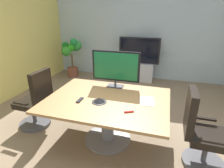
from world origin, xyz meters
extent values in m
plane|color=#7A664C|center=(0.00, 0.00, 0.00)|extent=(7.63, 7.63, 0.00)
cube|color=#9EB2B7|center=(0.00, 3.31, 1.42)|extent=(5.45, 0.10, 2.85)
cube|color=olive|center=(0.09, -0.05, 0.73)|extent=(1.85, 1.39, 0.04)
cylinder|color=slate|center=(0.09, -0.05, 0.35)|extent=(0.20, 0.20, 0.71)
cylinder|color=slate|center=(0.09, -0.05, 0.01)|extent=(0.76, 0.76, 0.03)
cylinder|color=#4C4C51|center=(-1.36, -0.03, 0.03)|extent=(0.56, 0.56, 0.06)
cylinder|color=#4C4C51|center=(-1.36, -0.03, 0.24)|extent=(0.07, 0.07, 0.36)
cube|color=black|center=(-1.36, -0.03, 0.46)|extent=(0.50, 0.50, 0.10)
cube|color=black|center=(-1.09, -0.05, 0.79)|extent=(0.11, 0.46, 0.60)
cube|color=black|center=(-1.33, 0.23, 0.58)|extent=(0.28, 0.06, 0.03)
cube|color=black|center=(-1.35, -0.29, 0.58)|extent=(0.28, 0.06, 0.03)
cylinder|color=#4C4C51|center=(1.54, -0.19, 0.03)|extent=(0.56, 0.56, 0.06)
cylinder|color=#4C4C51|center=(1.54, -0.19, 0.24)|extent=(0.07, 0.07, 0.36)
cube|color=black|center=(1.54, -0.19, 0.46)|extent=(0.48, 0.48, 0.10)
cube|color=black|center=(1.27, -0.19, 0.79)|extent=(0.09, 0.46, 0.60)
cube|color=black|center=(1.51, -0.45, 0.58)|extent=(0.28, 0.05, 0.03)
cube|color=black|center=(1.52, 0.07, 0.58)|extent=(0.28, 0.05, 0.03)
cube|color=#333338|center=(0.07, 0.47, 0.76)|extent=(0.28, 0.18, 0.02)
cylinder|color=#333338|center=(0.07, 0.47, 0.82)|extent=(0.04, 0.04, 0.10)
cube|color=black|center=(0.07, 0.48, 1.13)|extent=(0.84, 0.04, 0.52)
cube|color=#14592D|center=(0.07, 0.46, 1.13)|extent=(0.77, 0.01, 0.47)
cube|color=#B7BABC|center=(0.11, 2.96, 0.28)|extent=(0.90, 0.36, 0.55)
cube|color=black|center=(0.11, 2.94, 0.93)|extent=(1.20, 0.06, 0.76)
cube|color=black|center=(0.11, 2.91, 0.93)|extent=(1.12, 0.01, 0.69)
cylinder|color=brown|center=(-2.00, 2.70, 0.15)|extent=(0.34, 0.34, 0.30)
cylinder|color=brown|center=(-2.00, 2.70, 0.52)|extent=(0.05, 0.05, 0.44)
sphere|color=#1E7B36|center=(-1.88, 2.68, 1.13)|extent=(0.23, 0.23, 0.23)
sphere|color=#2D8A33|center=(-1.88, 2.83, 1.00)|extent=(0.34, 0.34, 0.34)
sphere|color=#2B8D21|center=(-2.07, 2.78, 0.93)|extent=(0.24, 0.24, 0.24)
sphere|color=#18691B|center=(-2.19, 2.71, 0.99)|extent=(0.23, 0.23, 0.23)
sphere|color=#2D8525|center=(-2.06, 2.49, 0.87)|extent=(0.29, 0.29, 0.29)
sphere|color=#238E19|center=(-1.94, 2.59, 0.96)|extent=(0.22, 0.22, 0.22)
cone|color=black|center=(0.01, -0.19, 0.78)|extent=(0.19, 0.19, 0.07)
cylinder|color=black|center=(0.01, -0.19, 0.75)|extent=(0.22, 0.22, 0.01)
cube|color=black|center=(-0.29, -0.23, 0.76)|extent=(0.05, 0.17, 0.02)
cube|color=red|center=(0.49, -0.36, 0.76)|extent=(0.13, 0.07, 0.02)
cube|color=white|center=(0.68, 0.03, 0.75)|extent=(0.25, 0.32, 0.01)
camera|label=1|loc=(0.89, -2.48, 2.00)|focal=29.62mm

